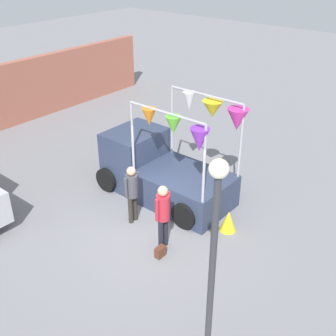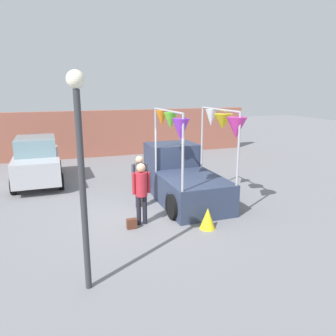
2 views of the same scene
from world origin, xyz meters
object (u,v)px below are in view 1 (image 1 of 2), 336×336
Objects in this scene: folded_kite_bundle_sunflower at (228,221)px; handbag at (160,252)px; person_customer at (163,211)px; street_lamp at (214,238)px; person_vendor at (132,189)px; vendor_truck at (160,167)px.

handbag is at bearing 160.18° from folded_kite_bundle_sunflower.
person_customer is 0.44× the size of street_lamp.
street_lamp is (-2.12, -4.00, 1.63)m from person_vendor.
street_lamp is (-3.76, -4.40, 1.78)m from vendor_truck.
vendor_truck is at bearing 83.29° from folded_kite_bundle_sunflower.
folded_kite_bundle_sunflower reaches higher than handbag.
vendor_truck is at bearing 13.85° from person_vendor.
vendor_truck is 2.76m from folded_kite_bundle_sunflower.
street_lamp is at bearing -124.37° from person_customer.
person_vendor is 2.86× the size of folded_kite_bundle_sunflower.
handbag is 3.80m from street_lamp.
vendor_truck is at bearing 40.48° from handbag.
handbag is 0.47× the size of folded_kite_bundle_sunflower.
handbag is (-0.66, -1.56, -0.90)m from person_vendor.
vendor_truck is 6.96× the size of folded_kite_bundle_sunflower.
street_lamp is 6.87× the size of folded_kite_bundle_sunflower.
handbag is 2.12m from folded_kite_bundle_sunflower.
handbag is at bearing -113.07° from person_vendor.
person_customer is 1.05× the size of person_vendor.
vendor_truck is 1.69m from person_vendor.
handbag is 0.07× the size of street_lamp.
person_vendor is 2.74m from folded_kite_bundle_sunflower.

